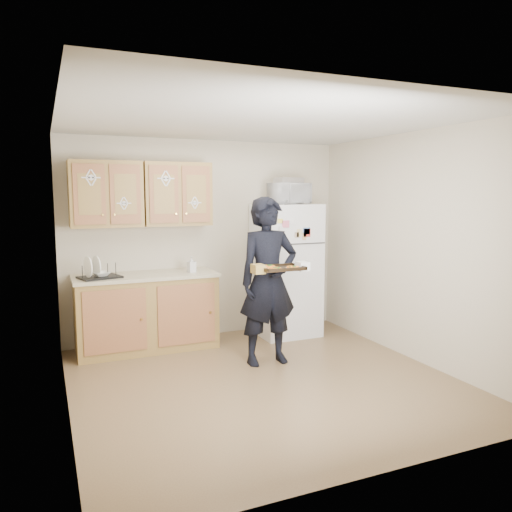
{
  "coord_description": "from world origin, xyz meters",
  "views": [
    {
      "loc": [
        -1.93,
        -4.3,
        1.83
      ],
      "look_at": [
        0.11,
        0.45,
        1.18
      ],
      "focal_mm": 35.0,
      "sensor_mm": 36.0,
      "label": 1
    }
  ],
  "objects_px": {
    "refrigerator": "(286,270)",
    "person": "(268,281)",
    "baking_tray": "(281,268)",
    "dish_rack": "(99,270)",
    "microwave": "(289,194)"
  },
  "relations": [
    {
      "from": "refrigerator",
      "to": "baking_tray",
      "type": "xyz_separation_m",
      "value": [
        -0.68,
        -1.25,
        0.23
      ]
    },
    {
      "from": "baking_tray",
      "to": "microwave",
      "type": "xyz_separation_m",
      "value": [
        0.7,
        1.2,
        0.75
      ]
    },
    {
      "from": "person",
      "to": "dish_rack",
      "type": "bearing_deg",
      "value": 150.67
    },
    {
      "from": "microwave",
      "to": "refrigerator",
      "type": "bearing_deg",
      "value": 97.24
    },
    {
      "from": "baking_tray",
      "to": "dish_rack",
      "type": "xyz_separation_m",
      "value": [
        -1.64,
        1.22,
        -0.09
      ]
    },
    {
      "from": "refrigerator",
      "to": "person",
      "type": "distance_m",
      "value": 1.17
    },
    {
      "from": "microwave",
      "to": "dish_rack",
      "type": "bearing_deg",
      "value": 167.8
    },
    {
      "from": "refrigerator",
      "to": "microwave",
      "type": "relative_size",
      "value": 3.54
    },
    {
      "from": "person",
      "to": "baking_tray",
      "type": "bearing_deg",
      "value": -89.86
    },
    {
      "from": "baking_tray",
      "to": "dish_rack",
      "type": "bearing_deg",
      "value": 143.33
    },
    {
      "from": "baking_tray",
      "to": "microwave",
      "type": "relative_size",
      "value": 0.91
    },
    {
      "from": "refrigerator",
      "to": "person",
      "type": "relative_size",
      "value": 0.94
    },
    {
      "from": "refrigerator",
      "to": "dish_rack",
      "type": "distance_m",
      "value": 2.33
    },
    {
      "from": "person",
      "to": "baking_tray",
      "type": "height_order",
      "value": "person"
    },
    {
      "from": "person",
      "to": "microwave",
      "type": "xyz_separation_m",
      "value": [
        0.7,
        0.9,
        0.93
      ]
    }
  ]
}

